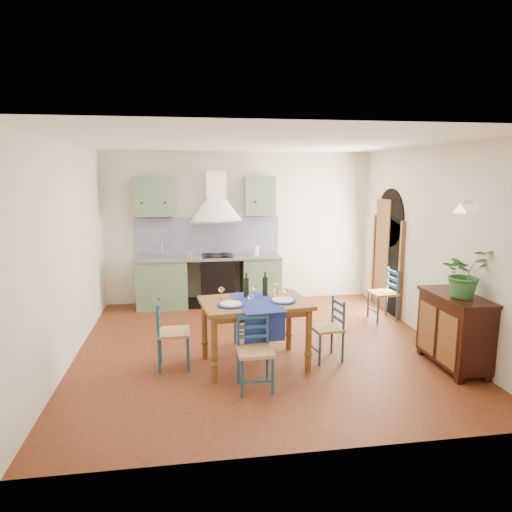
% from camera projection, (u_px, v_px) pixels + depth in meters
% --- Properties ---
extents(floor, '(5.00, 5.00, 0.00)m').
position_uv_depth(floor, '(261.00, 347.00, 6.41)').
color(floor, '#4E1C10').
rests_on(floor, ground).
extents(back_wall, '(5.00, 0.96, 2.80)m').
position_uv_depth(back_wall, '(216.00, 248.00, 8.38)').
color(back_wall, beige).
rests_on(back_wall, ground).
extents(right_wall, '(0.26, 5.00, 2.80)m').
position_uv_depth(right_wall, '(423.00, 246.00, 6.81)').
color(right_wall, beige).
rests_on(right_wall, ground).
extents(left_wall, '(0.04, 5.00, 2.80)m').
position_uv_depth(left_wall, '(67.00, 253.00, 5.79)').
color(left_wall, beige).
rests_on(left_wall, ground).
extents(ceiling, '(5.00, 5.00, 0.01)m').
position_uv_depth(ceiling, '(261.00, 142.00, 5.91)').
color(ceiling, white).
rests_on(ceiling, back_wall).
extents(dining_table, '(1.41, 1.08, 1.15)m').
position_uv_depth(dining_table, '(255.00, 309.00, 5.68)').
color(dining_table, brown).
rests_on(dining_table, ground).
extents(chair_near, '(0.40, 0.40, 0.84)m').
position_uv_depth(chair_near, '(255.00, 351.00, 5.11)').
color(chair_near, navy).
rests_on(chair_near, ground).
extents(chair_far, '(0.39, 0.39, 0.81)m').
position_uv_depth(chair_far, '(249.00, 318.00, 6.32)').
color(chair_far, navy).
rests_on(chair_far, ground).
extents(chair_left, '(0.41, 0.41, 0.87)m').
position_uv_depth(chair_left, '(171.00, 333.00, 5.65)').
color(chair_left, navy).
rests_on(chair_left, ground).
extents(chair_right, '(0.42, 0.42, 0.80)m').
position_uv_depth(chair_right, '(328.00, 328.00, 5.92)').
color(chair_right, navy).
rests_on(chair_right, ground).
extents(chair_spare, '(0.43, 0.43, 0.85)m').
position_uv_depth(chair_spare, '(385.00, 293.00, 7.56)').
color(chair_spare, navy).
rests_on(chair_spare, ground).
extents(sideboard, '(0.50, 1.05, 0.94)m').
position_uv_depth(sideboard, '(454.00, 328.00, 5.65)').
color(sideboard, black).
rests_on(sideboard, ground).
extents(potted_plant, '(0.63, 0.58, 0.59)m').
position_uv_depth(potted_plant, '(464.00, 273.00, 5.42)').
color(potted_plant, '#29652D').
rests_on(potted_plant, sideboard).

